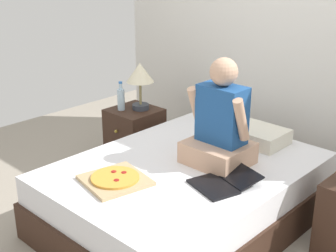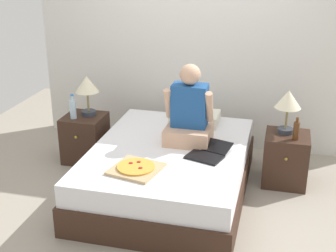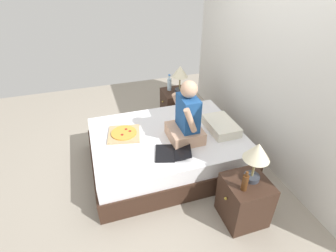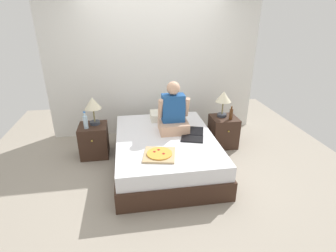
% 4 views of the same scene
% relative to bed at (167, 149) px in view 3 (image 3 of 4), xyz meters
% --- Properties ---
extents(ground_plane, '(5.85, 5.85, 0.00)m').
position_rel_bed_xyz_m(ground_plane, '(0.00, 0.00, -0.24)').
color(ground_plane, '#9E9384').
extents(wall_back, '(3.85, 0.12, 2.50)m').
position_rel_bed_xyz_m(wall_back, '(0.00, 1.35, 1.01)').
color(wall_back, silver).
rests_on(wall_back, ground).
extents(bed, '(1.49, 1.99, 0.49)m').
position_rel_bed_xyz_m(bed, '(0.00, 0.00, 0.00)').
color(bed, '#382319').
rests_on(bed, ground).
extents(nightstand_left, '(0.44, 0.47, 0.53)m').
position_rel_bed_xyz_m(nightstand_left, '(-1.11, 0.51, 0.02)').
color(nightstand_left, '#382319').
rests_on(nightstand_left, ground).
extents(lamp_on_left_nightstand, '(0.26, 0.26, 0.45)m').
position_rel_bed_xyz_m(lamp_on_left_nightstand, '(-1.07, 0.56, 0.62)').
color(lamp_on_left_nightstand, '#333842').
rests_on(lamp_on_left_nightstand, nightstand_left).
extents(water_bottle, '(0.07, 0.07, 0.28)m').
position_rel_bed_xyz_m(water_bottle, '(-1.19, 0.42, 0.40)').
color(water_bottle, silver).
rests_on(water_bottle, nightstand_left).
extents(nightstand_right, '(0.44, 0.47, 0.53)m').
position_rel_bed_xyz_m(nightstand_right, '(1.11, 0.51, 0.02)').
color(nightstand_right, '#382319').
rests_on(nightstand_right, ground).
extents(lamp_on_right_nightstand, '(0.26, 0.26, 0.45)m').
position_rel_bed_xyz_m(lamp_on_right_nightstand, '(1.08, 0.56, 0.62)').
color(lamp_on_right_nightstand, '#333842').
rests_on(lamp_on_right_nightstand, nightstand_right).
extents(beer_bottle, '(0.06, 0.06, 0.23)m').
position_rel_bed_xyz_m(beer_bottle, '(1.18, 0.41, 0.39)').
color(beer_bottle, '#512D14').
rests_on(beer_bottle, nightstand_right).
extents(pillow, '(0.52, 0.34, 0.12)m').
position_rel_bed_xyz_m(pillow, '(0.11, 0.71, 0.31)').
color(pillow, silver).
rests_on(pillow, bed).
extents(person_seated, '(0.47, 0.40, 0.78)m').
position_rel_bed_xyz_m(person_seated, '(0.15, 0.20, 0.54)').
color(person_seated, tan).
rests_on(person_seated, bed).
extents(laptop, '(0.42, 0.49, 0.07)m').
position_rel_bed_xyz_m(laptop, '(0.39, -0.08, 0.27)').
color(laptop, black).
rests_on(laptop, bed).
extents(pizza_box, '(0.47, 0.47, 0.05)m').
position_rel_bed_xyz_m(pizza_box, '(-0.16, -0.54, 0.27)').
color(pizza_box, tan).
rests_on(pizza_box, bed).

